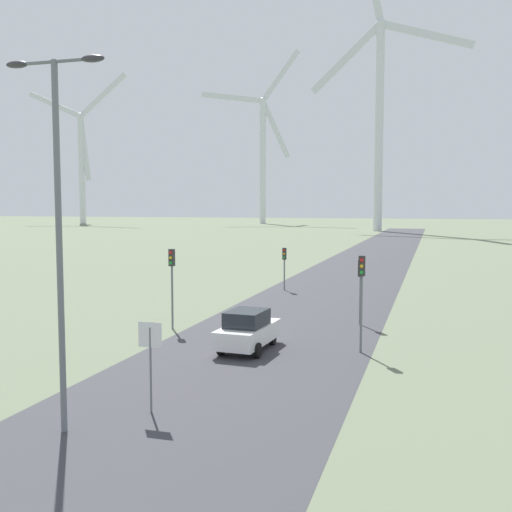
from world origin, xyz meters
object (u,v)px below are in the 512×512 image
(wind_turbine_left, at_px, (263,147))
(wind_turbine_far_left, at_px, (81,154))
(wind_turbine_center, at_px, (379,104))
(traffic_light_post_near_right, at_px, (362,282))
(traffic_light_post_near_left, at_px, (172,271))
(car_approaching, at_px, (248,330))
(streetlamp, at_px, (58,204))
(traffic_light_post_mid_left, at_px, (284,259))
(traffic_light_post_mid_right, at_px, (361,277))
(stop_sign_near, at_px, (150,349))

(wind_turbine_left, bearing_deg, wind_turbine_far_left, -163.95)
(wind_turbine_left, distance_m, wind_turbine_center, 69.24)
(traffic_light_post_near_right, relative_size, wind_turbine_left, 0.07)
(wind_turbine_left, bearing_deg, traffic_light_post_near_left, -75.47)
(wind_turbine_far_left, bearing_deg, car_approaching, -55.20)
(streetlamp, height_order, traffic_light_post_near_left, streetlamp)
(wind_turbine_left, bearing_deg, car_approaching, -74.19)
(car_approaching, xyz_separation_m, wind_turbine_center, (-6.09, 129.85, 31.02))
(streetlamp, distance_m, wind_turbine_left, 200.12)
(traffic_light_post_mid_left, xyz_separation_m, wind_turbine_center, (-3.04, 110.74, 29.52))
(traffic_light_post_mid_left, distance_m, traffic_light_post_mid_right, 13.91)
(stop_sign_near, bearing_deg, wind_turbine_far_left, 123.32)
(traffic_light_post_near_left, bearing_deg, wind_turbine_left, 104.53)
(streetlamp, height_order, stop_sign_near, streetlamp)
(traffic_light_post_mid_right, xyz_separation_m, wind_turbine_far_left, (-118.14, 156.71, 22.10))
(traffic_light_post_mid_left, relative_size, wind_turbine_left, 0.05)
(stop_sign_near, bearing_deg, traffic_light_post_mid_right, 73.75)
(streetlamp, relative_size, stop_sign_near, 3.65)
(traffic_light_post_near_left, height_order, traffic_light_post_mid_right, traffic_light_post_near_left)
(traffic_light_post_near_right, relative_size, wind_turbine_far_left, 0.08)
(streetlamp, distance_m, traffic_light_post_mid_right, 19.61)
(traffic_light_post_mid_right, bearing_deg, wind_turbine_far_left, 127.01)
(traffic_light_post_mid_left, distance_m, wind_turbine_center, 114.64)
(traffic_light_post_mid_right, relative_size, car_approaching, 0.85)
(car_approaching, bearing_deg, streetlamp, -101.12)
(traffic_light_post_near_right, height_order, car_approaching, traffic_light_post_near_right)
(traffic_light_post_mid_left, height_order, traffic_light_post_mid_right, traffic_light_post_mid_right)
(wind_turbine_left, bearing_deg, wind_turbine_center, -48.89)
(stop_sign_near, xyz_separation_m, traffic_light_post_near_left, (-4.75, 11.98, 1.08))
(streetlamp, xyz_separation_m, wind_turbine_center, (-3.94, 140.75, 25.36))
(streetlamp, distance_m, traffic_light_post_near_right, 14.25)
(streetlamp, relative_size, wind_turbine_far_left, 0.20)
(traffic_light_post_mid_left, xyz_separation_m, traffic_light_post_mid_right, (7.24, -11.88, 0.21))
(streetlamp, distance_m, stop_sign_near, 5.31)
(streetlamp, xyz_separation_m, wind_turbine_far_left, (-111.81, 174.84, 18.15))
(streetlamp, bearing_deg, traffic_light_post_near_right, 59.04)
(streetlamp, height_order, car_approaching, streetlamp)
(traffic_light_post_near_right, height_order, traffic_light_post_mid_left, traffic_light_post_near_right)
(stop_sign_near, relative_size, car_approaching, 0.69)
(traffic_light_post_near_right, bearing_deg, traffic_light_post_mid_left, 113.84)
(stop_sign_near, height_order, traffic_light_post_mid_left, traffic_light_post_mid_left)
(stop_sign_near, bearing_deg, wind_turbine_center, 92.33)
(wind_turbine_far_left, bearing_deg, traffic_light_post_near_right, -53.88)
(stop_sign_near, relative_size, wind_turbine_center, 0.04)
(traffic_light_post_mid_left, relative_size, car_approaching, 0.78)
(car_approaching, relative_size, wind_turbine_far_left, 0.08)
(wind_turbine_far_left, bearing_deg, stop_sign_near, -56.68)
(streetlamp, distance_m, wind_turbine_center, 143.07)
(wind_turbine_far_left, bearing_deg, traffic_light_post_mid_right, -52.99)
(traffic_light_post_mid_right, bearing_deg, stop_sign_near, -106.25)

